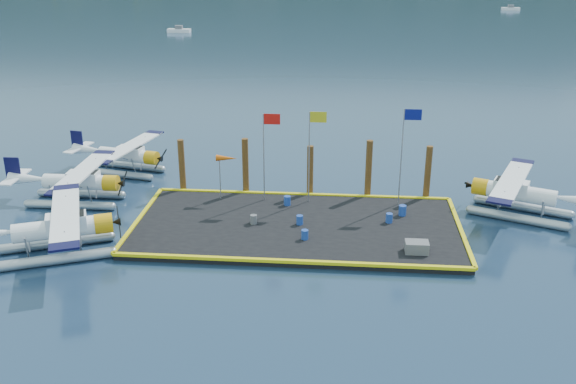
% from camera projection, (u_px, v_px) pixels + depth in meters
% --- Properties ---
extents(ground, '(4000.00, 4000.00, 0.00)m').
position_uv_depth(ground, '(297.00, 230.00, 39.95)').
color(ground, '#182A48').
rests_on(ground, ground).
extents(dock, '(20.00, 10.00, 0.40)m').
position_uv_depth(dock, '(297.00, 227.00, 39.87)').
color(dock, black).
rests_on(dock, ground).
extents(dock_bumpers, '(20.25, 10.25, 0.18)m').
position_uv_depth(dock_bumpers, '(297.00, 223.00, 39.77)').
color(dock_bumpers, yellow).
rests_on(dock_bumpers, dock).
extents(seaplane_a, '(8.85, 9.35, 3.39)m').
position_uv_depth(seaplane_a, '(60.00, 231.00, 36.24)').
color(seaplane_a, '#9BA2A9').
rests_on(seaplane_a, ground).
extents(seaplane_b, '(8.11, 8.93, 3.19)m').
position_uv_depth(seaplane_b, '(79.00, 184.00, 43.48)').
color(seaplane_b, '#9BA2A9').
rests_on(seaplane_b, ground).
extents(seaplane_c, '(7.92, 8.60, 3.05)m').
position_uv_depth(seaplane_c, '(127.00, 157.00, 49.15)').
color(seaplane_c, '#9BA2A9').
rests_on(seaplane_c, ground).
extents(seaplane_d, '(8.55, 9.01, 3.28)m').
position_uv_depth(seaplane_d, '(516.00, 195.00, 41.55)').
color(seaplane_d, '#9BA2A9').
rests_on(seaplane_d, ground).
extents(drum_0, '(0.42, 0.42, 0.59)m').
position_uv_depth(drum_0, '(254.00, 219.00, 39.74)').
color(drum_0, '#58585D').
rests_on(drum_0, dock).
extents(drum_1, '(0.42, 0.42, 0.59)m').
position_uv_depth(drum_1, '(300.00, 220.00, 39.66)').
color(drum_1, '#1B3C96').
rests_on(drum_1, dock).
extents(drum_2, '(0.42, 0.42, 0.59)m').
position_uv_depth(drum_2, '(389.00, 218.00, 39.92)').
color(drum_2, '#1B3C96').
rests_on(drum_2, dock).
extents(drum_3, '(0.41, 0.41, 0.58)m').
position_uv_depth(drum_3, '(305.00, 235.00, 37.68)').
color(drum_3, '#1B3C96').
rests_on(drum_3, dock).
extents(drum_4, '(0.48, 0.48, 0.68)m').
position_uv_depth(drum_4, '(402.00, 210.00, 40.94)').
color(drum_4, '#1B3C96').
rests_on(drum_4, dock).
extents(drum_5, '(0.45, 0.45, 0.63)m').
position_uv_depth(drum_5, '(287.00, 201.00, 42.54)').
color(drum_5, '#1B3C96').
rests_on(drum_5, dock).
extents(crate, '(1.31, 0.87, 0.65)m').
position_uv_depth(crate, '(417.00, 247.00, 36.07)').
color(crate, '#58585D').
rests_on(crate, dock).
extents(flagpole_red, '(1.14, 0.08, 6.00)m').
position_uv_depth(flagpole_red, '(267.00, 143.00, 42.05)').
color(flagpole_red, gray).
rests_on(flagpole_red, dock).
extents(flagpole_yellow, '(1.14, 0.08, 6.20)m').
position_uv_depth(flagpole_yellow, '(312.00, 143.00, 41.76)').
color(flagpole_yellow, gray).
rests_on(flagpole_yellow, dock).
extents(flagpole_blue, '(1.14, 0.08, 6.50)m').
position_uv_depth(flagpole_blue, '(405.00, 143.00, 41.21)').
color(flagpole_blue, gray).
rests_on(flagpole_blue, dock).
extents(windsock, '(1.40, 0.44, 3.12)m').
position_uv_depth(windsock, '(226.00, 159.00, 42.70)').
color(windsock, gray).
rests_on(windsock, dock).
extents(piling_0, '(0.44, 0.44, 4.00)m').
position_uv_depth(piling_0, '(182.00, 167.00, 44.92)').
color(piling_0, '#442A13').
rests_on(piling_0, ground).
extents(piling_1, '(0.44, 0.44, 4.20)m').
position_uv_depth(piling_1, '(245.00, 168.00, 44.52)').
color(piling_1, '#442A13').
rests_on(piling_1, ground).
extents(piling_2, '(0.44, 0.44, 3.80)m').
position_uv_depth(piling_2, '(310.00, 172.00, 44.22)').
color(piling_2, '#442A13').
rests_on(piling_2, ground).
extents(piling_3, '(0.44, 0.44, 4.30)m').
position_uv_depth(piling_3, '(369.00, 171.00, 43.80)').
color(piling_3, '#442A13').
rests_on(piling_3, ground).
extents(piling_4, '(0.44, 0.44, 4.00)m').
position_uv_depth(piling_4, '(428.00, 174.00, 43.53)').
color(piling_4, '#442A13').
rests_on(piling_4, ground).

